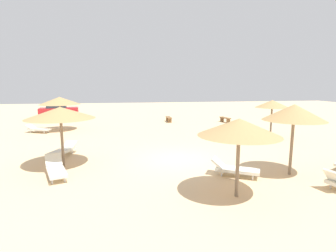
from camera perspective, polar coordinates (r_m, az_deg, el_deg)
name	(u,v)px	position (r m, az deg, el deg)	size (l,w,h in m)	color
ground_plane	(178,159)	(13.12, 2.14, -7.25)	(80.00, 80.00, 0.00)	#DBBA8C
parasol_0	(272,104)	(18.93, 21.74, 4.46)	(2.22, 2.22, 2.63)	#75604C
parasol_1	(60,113)	(12.45, -22.38, 2.64)	(2.99, 2.99, 2.71)	#75604C
parasol_2	(239,127)	(8.66, 15.24, -0.30)	(2.66, 2.66, 2.62)	#75604C
parasol_4	(294,113)	(11.60, 25.75, 2.64)	(2.44, 2.44, 2.91)	#75604C
parasol_5	(60,101)	(22.41, -22.51, 5.06)	(3.14, 3.14, 2.69)	#75604C
lounger_0	(254,137)	(17.77, 18.17, -2.31)	(1.84, 1.75, 0.67)	silver
lounger_1	(56,169)	(11.57, -23.22, -8.60)	(1.24, 1.97, 0.78)	silver
lounger_2	(234,169)	(11.06, 14.19, -8.98)	(1.96, 1.50, 0.71)	silver
lounger_5	(38,129)	(22.38, -26.47, -0.54)	(2.01, 1.37, 0.61)	silver
lounger_6	(239,131)	(19.64, 15.16, -1.12)	(0.82, 1.97, 0.61)	silver
lounger_7	(63,150)	(14.71, -21.85, -4.86)	(1.29, 2.02, 0.62)	silver
bench_0	(169,118)	(25.73, 0.15, 1.66)	(0.40, 1.50, 0.49)	brown
bench_1	(225,119)	(25.99, 12.33, 1.52)	(0.69, 1.55, 0.49)	brown
parked_car	(59,110)	(31.22, -22.71, 3.16)	(4.20, 2.42, 1.72)	#B21E23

